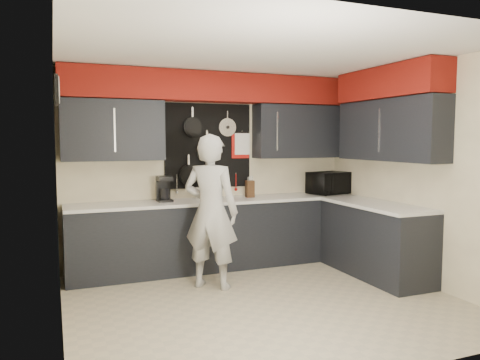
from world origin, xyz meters
name	(u,v)px	position (x,y,z in m)	size (l,w,h in m)	color
ground	(264,301)	(0.00, 0.00, 0.00)	(4.00, 4.00, 0.00)	tan
back_wall_assembly	(215,117)	(0.01, 1.60, 2.01)	(4.00, 0.36, 2.60)	#F4E7BC
right_wall_assembly	(393,121)	(1.85, 0.26, 1.94)	(0.36, 3.50, 2.60)	#F4E7BC
left_wall_assembly	(58,182)	(-1.99, 0.02, 1.33)	(0.05, 3.50, 2.60)	#F4E7BC
base_cabinets	(262,235)	(0.49, 1.13, 0.46)	(3.95, 2.20, 0.92)	black
microwave	(329,183)	(1.69, 1.42, 1.08)	(0.58, 0.39, 0.32)	black
knife_block	(250,189)	(0.47, 1.48, 1.04)	(0.11, 0.11, 0.23)	#311E0F
utensil_crock	(200,193)	(-0.24, 1.51, 1.00)	(0.13, 0.13, 0.16)	white
coffee_maker	(164,188)	(-0.72, 1.50, 1.09)	(0.18, 0.22, 0.33)	black
person	(211,212)	(-0.37, 0.66, 0.89)	(0.65, 0.43, 1.78)	#BCBDBA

